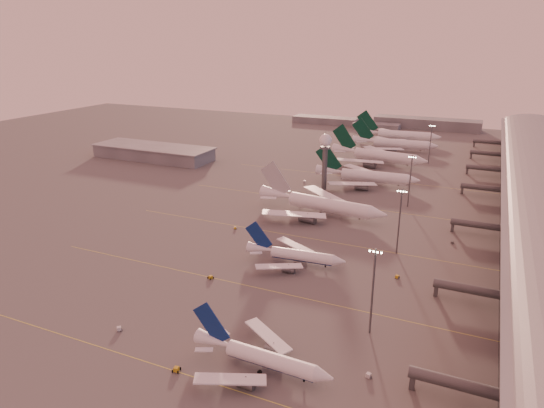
% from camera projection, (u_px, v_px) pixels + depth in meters
% --- Properties ---
extents(ground, '(700.00, 700.00, 0.00)m').
position_uv_depth(ground, '(189.00, 290.00, 154.03)').
color(ground, '#555353').
rests_on(ground, ground).
extents(taxiway_markings, '(180.00, 185.25, 0.02)m').
position_uv_depth(taxiway_markings, '(333.00, 241.00, 190.70)').
color(taxiway_markings, '#D6CF4B').
rests_on(taxiway_markings, ground).
extents(hangar, '(82.00, 27.00, 8.50)m').
position_uv_depth(hangar, '(153.00, 152.00, 319.90)').
color(hangar, slate).
rests_on(hangar, ground).
extents(radar_tower, '(6.40, 6.40, 31.10)m').
position_uv_depth(radar_tower, '(325.00, 151.00, 248.78)').
color(radar_tower, '#505256').
rests_on(radar_tower, ground).
extents(mast_a, '(3.60, 0.56, 25.00)m').
position_uv_depth(mast_a, '(373.00, 288.00, 127.08)').
color(mast_a, '#505256').
rests_on(mast_a, ground).
extents(mast_b, '(3.60, 0.56, 25.00)m').
position_uv_depth(mast_b, '(400.00, 219.00, 175.68)').
color(mast_b, '#505256').
rests_on(mast_b, ground).
extents(mast_c, '(3.60, 0.56, 25.00)m').
position_uv_depth(mast_c, '(410.00, 179.00, 225.05)').
color(mast_c, '#505256').
rests_on(mast_c, ground).
extents(mast_d, '(3.60, 0.56, 25.00)m').
position_uv_depth(mast_d, '(430.00, 142.00, 303.46)').
color(mast_d, '#505256').
rests_on(mast_d, ground).
extents(distant_horizon, '(165.00, 37.50, 9.00)m').
position_uv_depth(distant_horizon, '(394.00, 123.00, 432.19)').
color(distant_horizon, slate).
rests_on(distant_horizon, ground).
extents(narrowbody_near, '(37.42, 29.85, 14.62)m').
position_uv_depth(narrowbody_near, '(261.00, 359.00, 115.96)').
color(narrowbody_near, white).
rests_on(narrowbody_near, ground).
extents(narrowbody_mid, '(36.78, 29.26, 14.37)m').
position_uv_depth(narrowbody_mid, '(295.00, 256.00, 170.63)').
color(narrowbody_mid, white).
rests_on(narrowbody_mid, ground).
extents(widebody_white, '(62.30, 49.67, 21.94)m').
position_uv_depth(widebody_white, '(321.00, 207.00, 218.13)').
color(widebody_white, white).
rests_on(widebody_white, ground).
extents(greentail_a, '(57.36, 46.25, 20.82)m').
position_uv_depth(greentail_a, '(367.00, 178.00, 262.95)').
color(greentail_a, white).
rests_on(greentail_a, ground).
extents(greentail_b, '(63.43, 50.86, 23.15)m').
position_uv_depth(greentail_b, '(378.00, 158.00, 306.38)').
color(greentail_b, white).
rests_on(greentail_b, ground).
extents(greentail_c, '(60.36, 48.61, 21.92)m').
position_uv_depth(greentail_c, '(395.00, 145.00, 341.87)').
color(greentail_c, white).
rests_on(greentail_c, ground).
extents(greentail_d, '(64.04, 51.58, 23.25)m').
position_uv_depth(greentail_d, '(398.00, 137.00, 370.45)').
color(greentail_d, white).
rests_on(greentail_d, ground).
extents(gsv_truck_a, '(6.09, 5.80, 2.50)m').
position_uv_depth(gsv_truck_a, '(121.00, 327.00, 132.13)').
color(gsv_truck_a, silver).
rests_on(gsv_truck_a, ground).
extents(gsv_tug_near, '(2.94, 4.24, 1.12)m').
position_uv_depth(gsv_tug_near, '(176.00, 370.00, 116.08)').
color(gsv_tug_near, gold).
rests_on(gsv_tug_near, ground).
extents(gsv_catering_a, '(5.71, 3.59, 4.34)m').
position_uv_depth(gsv_catering_a, '(370.00, 370.00, 113.41)').
color(gsv_catering_a, silver).
rests_on(gsv_catering_a, ground).
extents(gsv_tug_mid, '(4.19, 3.39, 1.04)m').
position_uv_depth(gsv_tug_mid, '(211.00, 277.00, 160.77)').
color(gsv_tug_mid, gold).
rests_on(gsv_tug_mid, ground).
extents(gsv_truck_b, '(5.85, 3.63, 2.23)m').
position_uv_depth(gsv_truck_b, '(399.00, 276.00, 160.63)').
color(gsv_truck_b, gold).
rests_on(gsv_truck_b, ground).
extents(gsv_truck_c, '(5.45, 3.62, 2.07)m').
position_uv_depth(gsv_truck_c, '(236.00, 227.00, 202.44)').
color(gsv_truck_c, gold).
rests_on(gsv_truck_c, ground).
extents(gsv_catering_b, '(5.04, 3.09, 3.84)m').
position_uv_depth(gsv_catering_b, '(453.00, 239.00, 187.69)').
color(gsv_catering_b, '#505254').
rests_on(gsv_catering_b, ground).
extents(gsv_tug_far, '(3.26, 3.95, 0.97)m').
position_uv_depth(gsv_tug_far, '(300.00, 205.00, 230.37)').
color(gsv_tug_far, gold).
rests_on(gsv_tug_far, ground).
extents(gsv_truck_d, '(4.15, 6.15, 2.34)m').
position_uv_depth(gsv_truck_d, '(304.00, 180.00, 268.17)').
color(gsv_truck_d, silver).
rests_on(gsv_truck_d, ground).
extents(gsv_tug_hangar, '(4.28, 3.71, 1.05)m').
position_uv_depth(gsv_tug_hangar, '(407.00, 184.00, 264.25)').
color(gsv_tug_hangar, '#505254').
rests_on(gsv_tug_hangar, ground).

